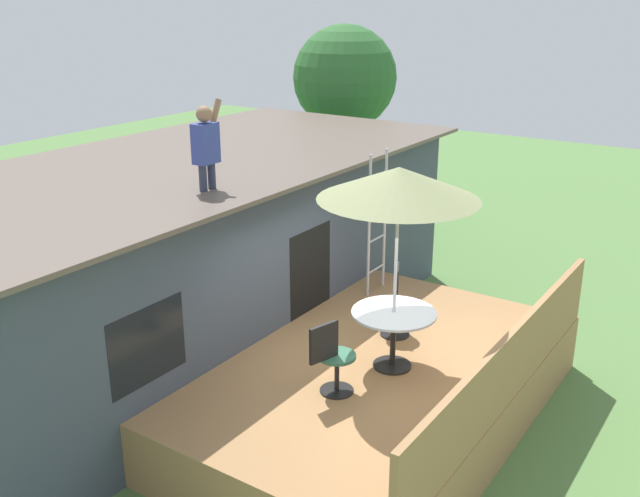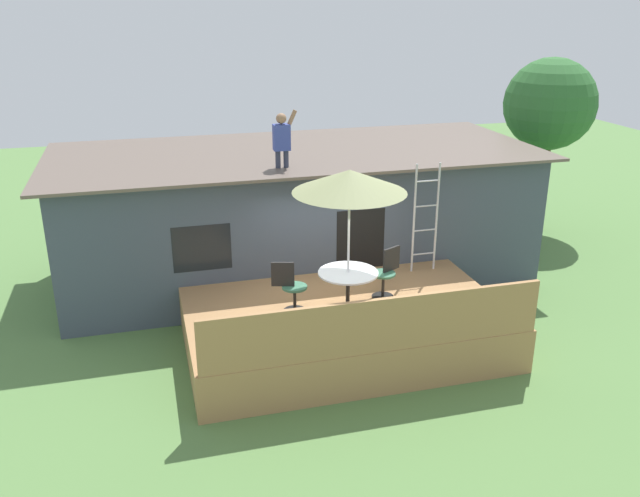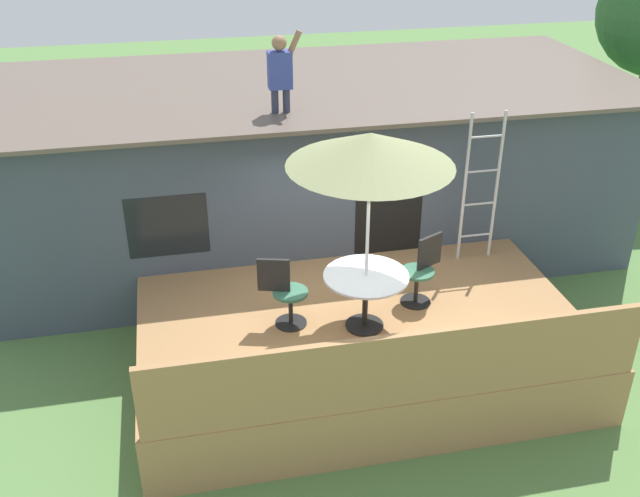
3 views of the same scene
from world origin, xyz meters
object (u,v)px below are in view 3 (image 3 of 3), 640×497
object	(u,v)px
patio_umbrella	(370,150)
person_figure	(281,69)
patio_chair_right	(421,271)
patio_table	(366,286)
step_ladder	(481,188)
patio_chair_left	(284,292)

from	to	relation	value
patio_umbrella	person_figure	distance (m)	2.47
patio_umbrella	patio_chair_right	world-z (taller)	patio_umbrella
patio_table	person_figure	distance (m)	3.21
patio_table	patio_umbrella	world-z (taller)	patio_umbrella
patio_table	patio_chair_right	world-z (taller)	patio_chair_right
patio_chair_right	patio_table	bearing A→B (deg)	0.00
step_ladder	patio_chair_right	xyz separation A→B (m)	(-1.16, -0.98, -0.64)
patio_table	patio_umbrella	xyz separation A→B (m)	(0.00, 0.00, 1.76)
step_ladder	patio_chair_right	world-z (taller)	step_ladder
person_figure	step_ladder	bearing A→B (deg)	-20.15
patio_table	person_figure	bearing A→B (deg)	104.29
patio_umbrella	patio_chair_right	size ratio (longest dim) A/B	2.76
person_figure	patio_table	bearing A→B (deg)	-75.71
step_ladder	patio_chair_left	size ratio (longest dim) A/B	2.39
step_ladder	patio_chair_left	xyz separation A→B (m)	(-2.99, -1.14, -0.64)
person_figure	patio_umbrella	bearing A→B (deg)	-75.71
patio_chair_left	patio_umbrella	bearing A→B (deg)	-0.00
patio_umbrella	patio_chair_left	distance (m)	2.14
patio_chair_left	patio_chair_right	size ratio (longest dim) A/B	1.00
patio_umbrella	patio_chair_left	bearing A→B (deg)	164.26
patio_umbrella	person_figure	xyz separation A→B (m)	(-0.60, 2.37, 0.32)
patio_chair_left	patio_chair_right	xyz separation A→B (m)	(1.83, 0.16, 0.00)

